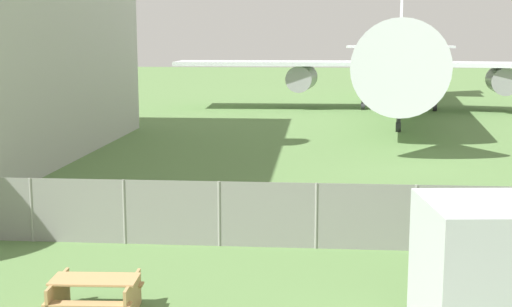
{
  "coord_description": "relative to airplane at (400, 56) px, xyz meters",
  "views": [
    {
      "loc": [
        -0.01,
        -8.11,
        5.48
      ],
      "look_at": [
        -1.83,
        12.94,
        2.0
      ],
      "focal_mm": 50.0,
      "sensor_mm": 36.0,
      "label": 1
    }
  ],
  "objects": [
    {
      "name": "airplane",
      "position": [
        0.0,
        0.0,
        0.0
      ],
      "size": [
        34.25,
        42.93,
        12.89
      ],
      "rotation": [
        0.0,
        0.0,
        -1.68
      ],
      "color": "white",
      "rests_on": "ground"
    },
    {
      "name": "perimeter_fence",
      "position": [
        -5.92,
        -34.65,
        -3.18
      ],
      "size": [
        56.07,
        0.07,
        1.75
      ],
      "color": "gray",
      "rests_on": "ground"
    },
    {
      "name": "picnic_bench_near_cabin",
      "position": [
        -10.27,
        -39.55,
        -3.58
      ],
      "size": [
        1.76,
        1.48,
        0.76
      ],
      "rotation": [
        0.0,
        0.0,
        0.05
      ],
      "color": "tan",
      "rests_on": "ground"
    }
  ]
}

